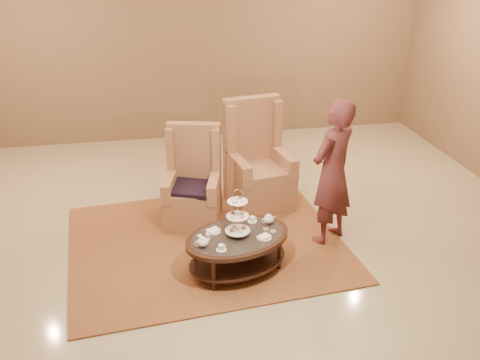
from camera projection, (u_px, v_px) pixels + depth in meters
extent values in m
plane|color=tan|center=(231.00, 256.00, 6.03)|extent=(8.00, 8.00, 0.00)
cube|color=white|center=(231.00, 256.00, 6.03)|extent=(8.00, 8.00, 0.02)
cube|color=#7F6145|center=(189.00, 36.00, 8.86)|extent=(8.00, 0.04, 3.50)
cube|color=#966335|center=(206.00, 243.00, 6.27)|extent=(3.32, 2.85, 0.02)
cylinder|color=black|center=(214.00, 275.00, 5.36)|extent=(0.06, 0.06, 0.38)
cylinder|color=black|center=(280.00, 254.00, 5.72)|extent=(0.06, 0.06, 0.38)
cylinder|color=black|center=(196.00, 256.00, 5.69)|extent=(0.06, 0.06, 0.38)
cylinder|color=black|center=(259.00, 236.00, 6.05)|extent=(0.06, 0.06, 0.38)
cylinder|color=silver|center=(238.00, 215.00, 5.50)|extent=(0.01, 0.01, 0.47)
torus|color=silver|center=(238.00, 195.00, 5.40)|extent=(0.12, 0.05, 0.12)
cylinder|color=white|center=(238.00, 230.00, 5.58)|extent=(0.34, 0.34, 0.01)
cylinder|color=white|center=(238.00, 216.00, 5.51)|extent=(0.30, 0.30, 0.01)
cylinder|color=white|center=(238.00, 201.00, 5.43)|extent=(0.27, 0.27, 0.01)
cylinder|color=#CD696A|center=(244.00, 227.00, 5.60)|extent=(0.05, 0.05, 0.03)
cylinder|color=tan|center=(234.00, 226.00, 5.63)|extent=(0.05, 0.05, 0.03)
cylinder|color=brown|center=(231.00, 231.00, 5.54)|extent=(0.05, 0.05, 0.03)
cylinder|color=#EFE5CA|center=(241.00, 232.00, 5.51)|extent=(0.05, 0.05, 0.03)
ellipsoid|color=tan|center=(242.00, 212.00, 5.54)|extent=(0.05, 0.05, 0.03)
ellipsoid|color=brown|center=(233.00, 212.00, 5.54)|extent=(0.05, 0.05, 0.03)
ellipsoid|color=#EFE5CA|center=(233.00, 217.00, 5.45)|extent=(0.05, 0.05, 0.03)
ellipsoid|color=#CD696A|center=(242.00, 217.00, 5.46)|extent=(0.05, 0.05, 0.03)
cube|color=brown|center=(240.00, 198.00, 5.48)|extent=(0.05, 0.04, 0.02)
cube|color=#EFE5CA|center=(232.00, 199.00, 5.45)|extent=(0.05, 0.04, 0.02)
cube|color=#CD696A|center=(235.00, 203.00, 5.38)|extent=(0.05, 0.04, 0.02)
cube|color=tan|center=(243.00, 201.00, 5.41)|extent=(0.05, 0.04, 0.02)
ellipsoid|color=white|center=(203.00, 242.00, 5.38)|extent=(0.14, 0.14, 0.09)
cylinder|color=white|center=(202.00, 238.00, 5.36)|extent=(0.07, 0.07, 0.01)
sphere|color=white|center=(202.00, 237.00, 5.35)|extent=(0.02, 0.02, 0.02)
cone|color=white|center=(209.00, 240.00, 5.41)|extent=(0.07, 0.04, 0.05)
torus|color=white|center=(198.00, 244.00, 5.35)|extent=(0.06, 0.03, 0.06)
ellipsoid|color=white|center=(269.00, 219.00, 5.81)|extent=(0.14, 0.14, 0.09)
cylinder|color=white|center=(269.00, 215.00, 5.79)|extent=(0.07, 0.07, 0.01)
sphere|color=white|center=(269.00, 214.00, 5.78)|extent=(0.02, 0.02, 0.02)
cone|color=white|center=(274.00, 217.00, 5.84)|extent=(0.07, 0.04, 0.05)
torus|color=white|center=(264.00, 220.00, 5.78)|extent=(0.06, 0.03, 0.06)
cylinder|color=white|center=(221.00, 250.00, 5.34)|extent=(0.13, 0.13, 0.01)
cylinder|color=white|center=(221.00, 247.00, 5.32)|extent=(0.08, 0.08, 0.05)
torus|color=white|center=(225.00, 246.00, 5.34)|extent=(0.03, 0.02, 0.03)
cylinder|color=white|center=(252.00, 221.00, 5.86)|extent=(0.13, 0.13, 0.01)
cylinder|color=white|center=(252.00, 219.00, 5.85)|extent=(0.08, 0.08, 0.05)
torus|color=white|center=(255.00, 218.00, 5.87)|extent=(0.03, 0.02, 0.03)
cylinder|color=white|center=(213.00, 231.00, 5.66)|extent=(0.19, 0.19, 0.01)
cube|color=white|center=(213.00, 230.00, 5.66)|extent=(0.16, 0.15, 0.02)
cylinder|color=white|center=(264.00, 238.00, 5.55)|extent=(0.19, 0.19, 0.01)
cube|color=white|center=(264.00, 237.00, 5.54)|extent=(0.16, 0.15, 0.02)
cylinder|color=white|center=(208.00, 236.00, 5.53)|extent=(0.05, 0.05, 0.06)
cylinder|color=white|center=(273.00, 231.00, 5.66)|extent=(0.07, 0.07, 0.01)
cylinder|color=#CD696A|center=(273.00, 231.00, 5.65)|extent=(0.05, 0.05, 0.01)
cylinder|color=white|center=(266.00, 229.00, 5.71)|extent=(0.07, 0.07, 0.01)
cylinder|color=brown|center=(266.00, 228.00, 5.70)|extent=(0.05, 0.05, 0.01)
cylinder|color=white|center=(200.00, 236.00, 5.57)|extent=(0.07, 0.07, 0.01)
cylinder|color=#EFE5CA|center=(200.00, 235.00, 5.57)|extent=(0.05, 0.05, 0.01)
cube|color=#A9724F|center=(193.00, 208.00, 6.66)|extent=(0.80, 0.80, 0.39)
cube|color=#A9724F|center=(192.00, 192.00, 6.52)|extent=(0.68, 0.68, 0.09)
cube|color=#A9724F|center=(195.00, 169.00, 6.73)|extent=(0.67, 0.29, 1.22)
cube|color=#A9724F|center=(171.00, 149.00, 6.60)|extent=(0.14, 0.22, 0.56)
cube|color=#A9724F|center=(216.00, 150.00, 6.56)|extent=(0.14, 0.22, 0.56)
cube|color=#A9724F|center=(169.00, 186.00, 6.50)|extent=(0.25, 0.60, 0.24)
cube|color=#A9724F|center=(214.00, 187.00, 6.47)|extent=(0.25, 0.60, 0.24)
cube|color=black|center=(191.00, 188.00, 6.46)|extent=(0.65, 0.63, 0.06)
cube|color=#A9724F|center=(259.00, 189.00, 7.07)|extent=(0.87, 0.87, 0.45)
cube|color=#A9724F|center=(261.00, 172.00, 6.91)|extent=(0.74, 0.74, 0.11)
cube|color=#A9724F|center=(251.00, 148.00, 7.14)|extent=(0.77, 0.27, 1.40)
cube|color=#A9724F|center=(229.00, 129.00, 6.87)|extent=(0.14, 0.25, 0.65)
cube|color=#A9724F|center=(275.00, 123.00, 7.07)|extent=(0.14, 0.25, 0.65)
cube|color=#A9724F|center=(239.00, 169.00, 6.78)|extent=(0.24, 0.69, 0.28)
cube|color=#A9724F|center=(283.00, 162.00, 6.97)|extent=(0.24, 0.69, 0.28)
imported|color=#572528|center=(332.00, 173.00, 6.01)|extent=(0.75, 0.70, 1.72)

